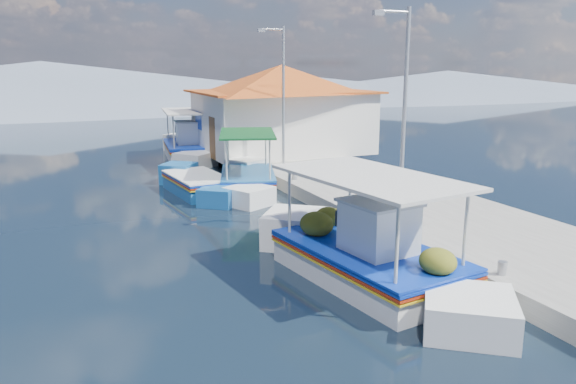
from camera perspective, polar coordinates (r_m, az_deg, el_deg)
name	(u,v)px	position (r m, az deg, el deg)	size (l,w,h in m)	color
ground	(286,275)	(13.53, -0.22, -8.48)	(160.00, 160.00, 0.00)	black
quay	(367,192)	(21.19, 8.08, 0.05)	(5.00, 44.00, 0.50)	#9C9A92
bollards	(327,190)	(19.45, 3.98, 0.19)	(0.20, 17.20, 0.30)	#A5A8AD
main_caique	(367,257)	(13.26, 8.05, -6.62)	(3.20, 8.37, 2.78)	white
caique_green_canopy	(247,181)	(22.36, -4.25, 1.18)	(3.44, 6.53, 2.57)	white
caique_blue_hull	(197,186)	(22.09, -9.27, 0.66)	(2.20, 6.07, 1.09)	#1A5B9C
caique_far	(188,148)	(30.45, -10.15, 4.44)	(2.98, 7.95, 2.81)	white
harbor_building	(282,107)	(28.90, -0.65, 8.69)	(10.49, 10.49, 4.40)	silver
lamp_post_near	(402,103)	(16.59, 11.59, 8.93)	(1.21, 0.14, 6.00)	#A5A8AD
lamp_post_far	(281,90)	(24.50, -0.68, 10.43)	(1.21, 0.14, 6.00)	#A5A8AD
mountain_ridge	(150,89)	(68.61, -13.97, 10.22)	(171.40, 96.00, 5.50)	slate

